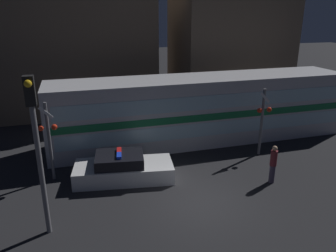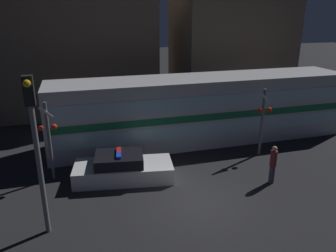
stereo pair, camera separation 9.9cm
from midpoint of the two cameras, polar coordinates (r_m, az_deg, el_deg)
name	(u,v)px [view 1 (the left image)]	position (r m, az deg, el deg)	size (l,w,h in m)	color
ground_plane	(198,202)	(13.30, 5.00, -13.11)	(120.00, 120.00, 0.00)	black
train	(202,109)	(18.90, 5.85, 2.96)	(17.08, 3.12, 3.71)	silver
police_car	(123,169)	(14.85, -8.03, -7.39)	(4.56, 2.46, 1.33)	silver
pedestrian	(273,164)	(14.95, 17.65, -6.31)	(0.29, 0.29, 1.73)	#3F384C
crossing_signal_near	(263,118)	(17.33, 15.98, 1.34)	(0.80, 0.34, 3.52)	slate
crossing_signal_far	(49,137)	(14.99, -20.20, -1.81)	(0.80, 0.34, 3.55)	slate
traffic_light_corner	(36,139)	(10.87, -22.18, -2.11)	(0.30, 0.46, 5.36)	slate
building_left	(72,40)	(24.90, -16.47, 14.17)	(11.51, 4.52, 10.53)	brown
building_center	(230,45)	(27.03, 10.64, 13.76)	(8.66, 5.58, 9.42)	brown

